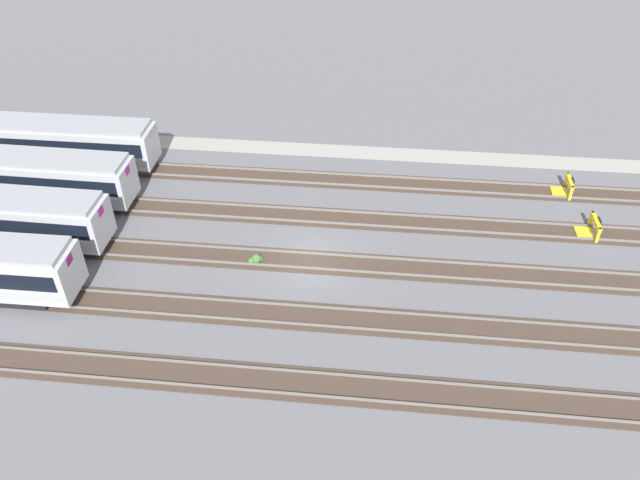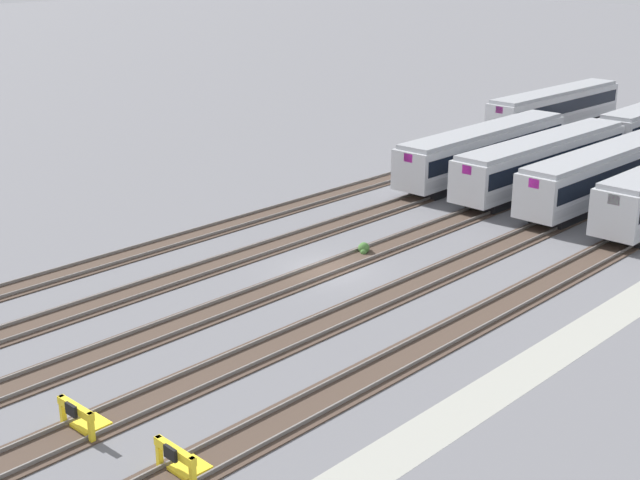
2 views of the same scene
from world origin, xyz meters
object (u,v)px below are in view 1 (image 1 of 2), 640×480
at_px(subway_car_front_row_leftmost, 37,140).
at_px(weed_clump, 256,259).
at_px(subway_car_front_row_right_inner, 5,175).
at_px(bumper_stop_nearest_track, 565,187).
at_px(bumper_stop_near_inner_track, 590,228).

relative_size(subway_car_front_row_leftmost, weed_clump, 19.57).
relative_size(subway_car_front_row_leftmost, subway_car_front_row_right_inner, 1.00).
bearing_deg(subway_car_front_row_right_inner, bumper_stop_nearest_track, -173.01).
bearing_deg(subway_car_front_row_leftmost, weed_clump, 151.78).
distance_m(subway_car_front_row_leftmost, bumper_stop_near_inner_track, 39.95).
distance_m(bumper_stop_nearest_track, bumper_stop_near_inner_track, 4.80).
bearing_deg(bumper_stop_near_inner_track, bumper_stop_nearest_track, -81.84).
distance_m(subway_car_front_row_right_inner, bumper_stop_nearest_track, 39.27).
relative_size(subway_car_front_row_right_inner, bumper_stop_near_inner_track, 9.01).
height_order(bumper_stop_nearest_track, weed_clump, bumper_stop_nearest_track).
xyz_separation_m(subway_car_front_row_leftmost, weed_clump, (-18.39, 9.87, -1.80)).
bearing_deg(weed_clump, subway_car_front_row_right_inner, -15.42).
bearing_deg(bumper_stop_near_inner_track, weed_clump, 13.49).
distance_m(subway_car_front_row_right_inner, bumper_stop_near_inner_track, 39.66).
height_order(bumper_stop_near_inner_track, weed_clump, bumper_stop_near_inner_track).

